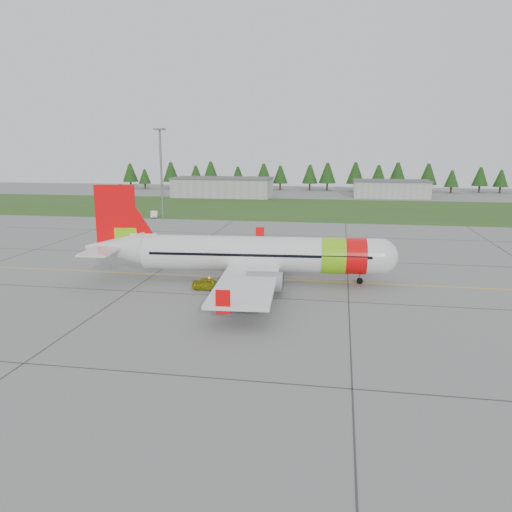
# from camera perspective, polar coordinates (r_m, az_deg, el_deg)

# --- Properties ---
(ground) EXTENTS (320.00, 320.00, 0.00)m
(ground) POSITION_cam_1_polar(r_m,az_deg,el_deg) (55.54, 0.15, -4.77)
(ground) COLOR gray
(ground) RESTS_ON ground
(aircraft) EXTENTS (38.97, 35.95, 11.80)m
(aircraft) POSITION_cam_1_polar(r_m,az_deg,el_deg) (61.48, -0.42, 0.20)
(aircraft) COLOR white
(aircraft) RESTS_ON ground
(follow_me_car) EXTENTS (1.37, 1.61, 3.98)m
(follow_me_car) POSITION_cam_1_polar(r_m,az_deg,el_deg) (58.28, -5.38, -1.96)
(follow_me_car) COLOR #ECEC0D
(follow_me_car) RESTS_ON ground
(service_van) EXTENTS (1.98, 1.93, 4.53)m
(service_van) POSITION_cam_1_polar(r_m,az_deg,el_deg) (120.45, -11.60, 5.42)
(service_van) COLOR white
(service_van) RESTS_ON ground
(grass_strip) EXTENTS (320.00, 50.00, 0.03)m
(grass_strip) POSITION_cam_1_polar(r_m,az_deg,el_deg) (135.62, 5.89, 5.41)
(grass_strip) COLOR #30561E
(grass_strip) RESTS_ON ground
(taxi_guideline) EXTENTS (120.00, 0.25, 0.02)m
(taxi_guideline) POSITION_cam_1_polar(r_m,az_deg,el_deg) (63.13, 1.35, -2.64)
(taxi_guideline) COLOR gold
(taxi_guideline) RESTS_ON ground
(hangar_west) EXTENTS (32.00, 14.00, 6.00)m
(hangar_west) POSITION_cam_1_polar(r_m,az_deg,el_deg) (167.43, -3.82, 7.79)
(hangar_west) COLOR #A8A8A3
(hangar_west) RESTS_ON ground
(hangar_east) EXTENTS (24.00, 12.00, 5.20)m
(hangar_east) POSITION_cam_1_polar(r_m,az_deg,el_deg) (171.67, 15.16, 7.37)
(hangar_east) COLOR #A8A8A3
(hangar_east) RESTS_ON ground
(floodlight_mast) EXTENTS (0.50, 0.50, 20.00)m
(floodlight_mast) POSITION_cam_1_polar(r_m,az_deg,el_deg) (117.79, -10.76, 9.08)
(floodlight_mast) COLOR slate
(floodlight_mast) RESTS_ON ground
(treeline) EXTENTS (160.00, 8.00, 10.00)m
(treeline) POSITION_cam_1_polar(r_m,az_deg,el_deg) (190.88, 7.07, 8.90)
(treeline) COLOR #1C3F14
(treeline) RESTS_ON ground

